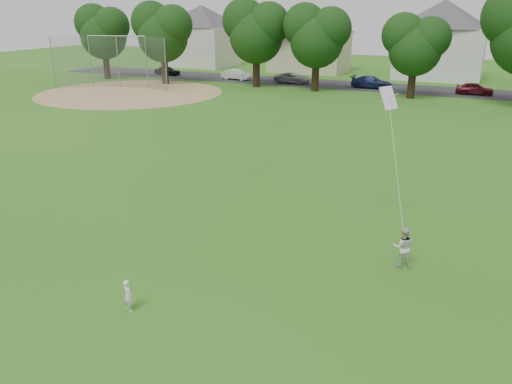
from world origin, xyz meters
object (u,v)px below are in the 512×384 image
at_px(older_boy, 403,247).
at_px(kite, 396,165).
at_px(toddler, 128,295).
at_px(baseball_backstop, 116,63).

bearing_deg(older_boy, kite, -80.19).
bearing_deg(toddler, kite, -104.34).
relative_size(toddler, baseball_backstop, 0.08).
xyz_separation_m(toddler, older_boy, (6.31, 5.72, 0.20)).
height_order(kite, baseball_backstop, kite).
height_order(toddler, kite, kite).
bearing_deg(older_boy, toddler, 24.89).
bearing_deg(baseball_backstop, kite, -37.71).
distance_m(toddler, kite, 9.34).
bearing_deg(kite, older_boy, -62.92).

